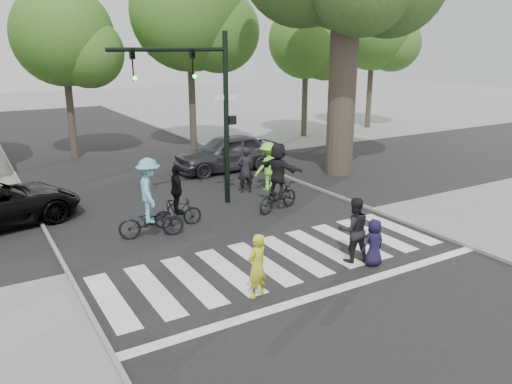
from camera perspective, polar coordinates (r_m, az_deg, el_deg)
ground at (r=12.79m, az=5.04°, el=-9.19°), size 120.00×120.00×0.00m
road_stem at (r=16.78m, az=-4.98°, el=-2.85°), size 10.00×70.00×0.01m
road_cross at (r=19.40m, az=-8.88°, el=-0.33°), size 70.00×10.00×0.01m
curb_left at (r=15.41m, az=-22.19°, el=-5.65°), size 0.10×70.00×0.10m
curb_right at (r=19.38m, az=8.55°, el=-0.19°), size 0.10×70.00×0.10m
crosswalk at (r=13.27m, az=3.36°, el=-8.12°), size 10.00×3.85×0.01m
traffic_signal at (r=17.17m, az=-6.01°, el=10.90°), size 4.45×0.29×6.00m
bg_tree_2 at (r=26.42m, az=-20.55°, el=15.93°), size 5.04×4.80×8.40m
bg_tree_3 at (r=27.03m, az=-6.81°, el=19.26°), size 6.30×6.00×10.20m
bg_tree_4 at (r=31.79m, az=6.30°, el=16.45°), size 4.83×4.60×8.15m
bg_tree_5 at (r=36.16m, az=13.80°, el=17.22°), size 5.67×5.40×9.30m
pedestrian_woman at (r=11.29m, az=0.10°, el=-8.46°), size 0.64×0.51×1.52m
pedestrian_child at (r=13.27m, az=13.32°, el=-5.65°), size 0.64×0.44×1.25m
pedestrian_adult at (r=13.33m, az=11.11°, el=-4.25°), size 1.03×0.92×1.76m
cyclist_left at (r=14.97m, az=-12.02°, el=-1.32°), size 2.01×1.38×2.42m
cyclist_mid at (r=15.79m, az=-8.98°, el=-1.10°), size 1.57×0.97×2.00m
cyclist_right at (r=17.09m, az=2.53°, el=1.28°), size 1.99×1.85×2.39m
car_grey at (r=22.88m, az=-3.37°, el=4.51°), size 4.88×1.97×1.66m
bystander_hivis at (r=19.66m, az=1.36°, el=2.96°), size 1.33×0.90×1.92m
bystander_dark at (r=19.27m, az=-1.22°, el=2.53°), size 0.74×0.57×1.81m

